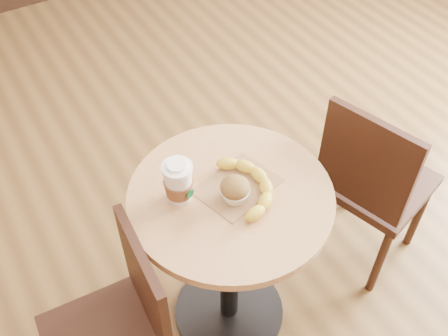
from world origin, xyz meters
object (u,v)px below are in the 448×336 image
coffee_cup (178,184)px  chair_right (372,182)px  muffin (235,190)px  banana (249,184)px  chair_left (120,328)px  cafe_table (230,239)px

coffee_cup → chair_right: bearing=-28.9°
muffin → banana: size_ratio=0.32×
chair_left → coffee_cup: coffee_cup is taller
banana → coffee_cup: bearing=174.4°
coffee_cup → banana: coffee_cup is taller
muffin → chair_left: bearing=-174.3°
chair_right → coffee_cup: size_ratio=5.63×
chair_right → cafe_table: bearing=70.5°
chair_left → chair_right: size_ratio=0.94×
chair_right → coffee_cup: coffee_cup is taller
coffee_cup → chair_left: bearing=-177.6°
cafe_table → muffin: size_ratio=8.14×
cafe_table → coffee_cup: coffee_cup is taller
cafe_table → chair_right: bearing=-3.1°
chair_right → banana: chair_right is taller
cafe_table → chair_right: chair_right is taller
chair_right → muffin: (-0.62, 0.01, 0.32)m
chair_left → coffee_cup: 0.50m
chair_right → chair_left: bearing=75.5°
chair_left → chair_right: chair_right is taller
chair_right → muffin: size_ratio=9.33×
chair_right → coffee_cup: 0.84m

